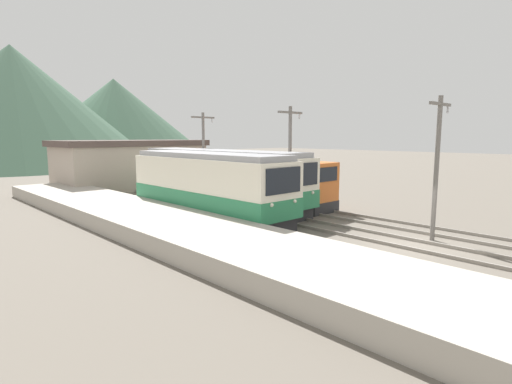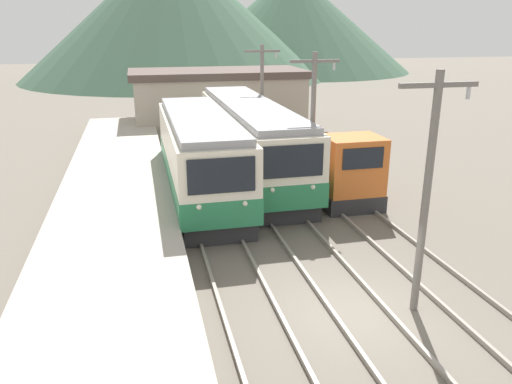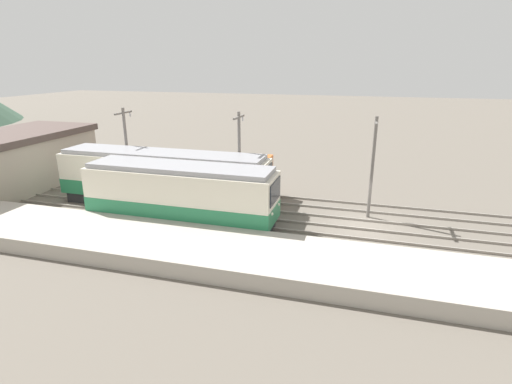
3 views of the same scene
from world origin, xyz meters
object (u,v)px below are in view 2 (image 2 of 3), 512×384
Objects in this scene: catenary_mast_near at (428,187)px; catenary_mast_mid at (313,124)px; commuter_train_left at (200,159)px; shunting_locomotive at (335,169)px; catenary_mast_far at (262,97)px; commuter_train_center at (250,143)px.

catenary_mast_near is 8.41m from catenary_mast_mid.
commuter_train_left is 1.88× the size of shunting_locomotive.
catenary_mast_near is at bearing -67.82° from commuter_train_left.
catenary_mast_near is 1.00× the size of catenary_mast_far.
catenary_mast_far is at bearing 90.00° from catenary_mast_mid.
commuter_train_left is at bearing -124.60° from catenary_mast_far.
shunting_locomotive is at bearing -51.85° from commuter_train_center.
catenary_mast_mid reaches higher than commuter_train_left.
catenary_mast_near and catenary_mast_mid have the same top height.
commuter_train_left is 11.54m from catenary_mast_near.
commuter_train_center reaches higher than commuter_train_left.
catenary_mast_mid is at bearing -146.09° from shunting_locomotive.
commuter_train_left is at bearing -136.47° from commuter_train_center.
commuter_train_left is at bearing 153.35° from catenary_mast_mid.
commuter_train_left is 0.79× the size of commuter_train_center.
commuter_train_left is 1.81× the size of catenary_mast_near.
shunting_locomotive is at bearing -78.61° from catenary_mast_far.
catenary_mast_mid is (1.51, -4.82, 1.73)m from commuter_train_center.
shunting_locomotive is 0.97× the size of catenary_mast_mid.
commuter_train_center is 5.34m from catenary_mast_mid.
commuter_train_center is at bearing 96.51° from catenary_mast_near.
shunting_locomotive is (3.00, -3.82, -0.50)m from commuter_train_center.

